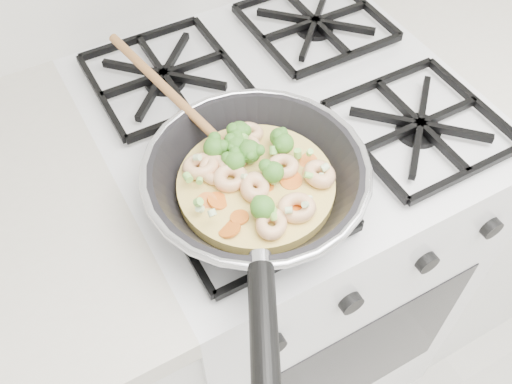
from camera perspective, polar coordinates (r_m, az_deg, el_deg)
stove at (r=1.29m, az=2.23°, el=-5.82°), size 0.60×0.60×0.92m
skillet at (r=0.77m, az=-0.09°, el=1.13°), size 0.32×0.63×0.09m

